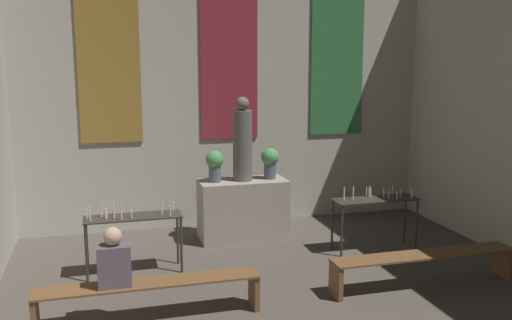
{
  "coord_description": "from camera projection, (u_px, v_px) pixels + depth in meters",
  "views": [
    {
      "loc": [
        -2.21,
        1.09,
        2.92
      ],
      "look_at": [
        0.0,
        9.01,
        1.44
      ],
      "focal_mm": 40.0,
      "sensor_mm": 36.0,
      "label": 1
    }
  ],
  "objects": [
    {
      "name": "flower_vase_left",
      "position": [
        215.0,
        164.0,
        9.03
      ],
      "size": [
        0.29,
        0.29,
        0.51
      ],
      "color": "#4C5666",
      "rests_on": "altar"
    },
    {
      "name": "person_seated",
      "position": [
        114.0,
        260.0,
        6.23
      ],
      "size": [
        0.36,
        0.24,
        0.67
      ],
      "color": "#564C56",
      "rests_on": "pew_back_left"
    },
    {
      "name": "candle_rack_left",
      "position": [
        133.0,
        224.0,
        7.74
      ],
      "size": [
        1.31,
        0.42,
        1.0
      ],
      "color": "#332D28",
      "rests_on": "ground_plane"
    },
    {
      "name": "pew_back_right",
      "position": [
        424.0,
        261.0,
        7.32
      ],
      "size": [
        2.5,
        0.36,
        0.45
      ],
      "color": "brown",
      "rests_on": "ground_plane"
    },
    {
      "name": "wall_back",
      "position": [
        228.0,
        86.0,
        9.88
      ],
      "size": [
        7.37,
        0.16,
        4.81
      ],
      "color": "#B2AD9E",
      "rests_on": "ground_plane"
    },
    {
      "name": "statue",
      "position": [
        243.0,
        142.0,
        9.09
      ],
      "size": [
        0.31,
        0.31,
        1.34
      ],
      "color": "#5B5651",
      "rests_on": "altar"
    },
    {
      "name": "flower_vase_right",
      "position": [
        270.0,
        161.0,
        9.27
      ],
      "size": [
        0.29,
        0.29,
        0.51
      ],
      "color": "#4C5666",
      "rests_on": "altar"
    },
    {
      "name": "altar",
      "position": [
        243.0,
        209.0,
        9.29
      ],
      "size": [
        1.41,
        0.66,
        0.97
      ],
      "color": "gray",
      "rests_on": "ground_plane"
    },
    {
      "name": "pew_back_left",
      "position": [
        150.0,
        291.0,
        6.4
      ],
      "size": [
        2.5,
        0.36,
        0.45
      ],
      "color": "brown",
      "rests_on": "ground_plane"
    },
    {
      "name": "candle_rack_right",
      "position": [
        375.0,
        205.0,
        8.71
      ],
      "size": [
        1.31,
        0.42,
        1.0
      ],
      "color": "#332D28",
      "rests_on": "ground_plane"
    }
  ]
}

